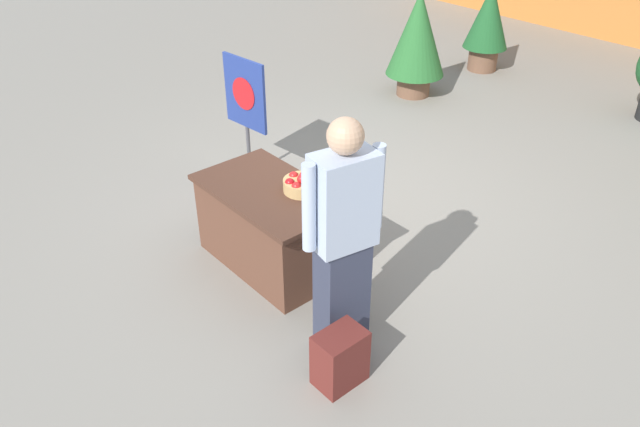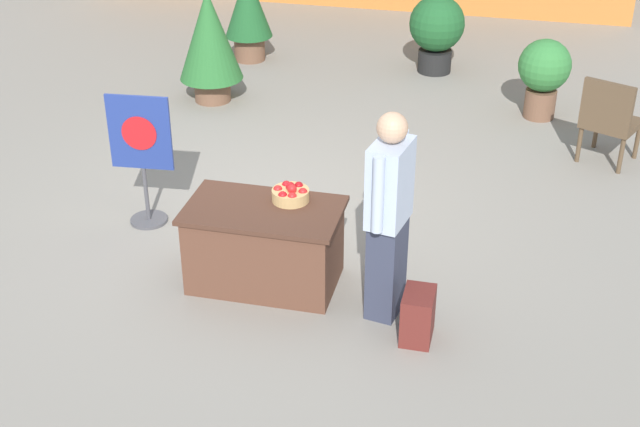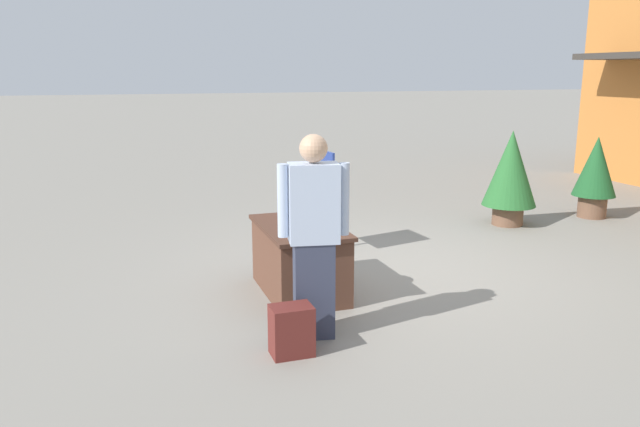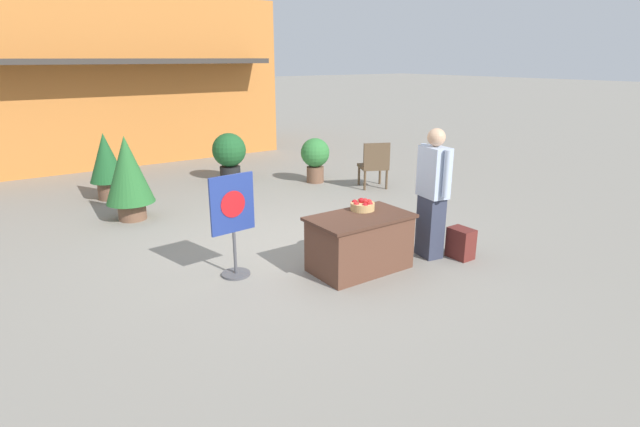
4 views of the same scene
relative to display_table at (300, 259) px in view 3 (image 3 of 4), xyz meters
name	(u,v)px [view 3 (image 3 of 4)]	position (x,y,z in m)	size (l,w,h in m)	color
ground_plane	(386,271)	(-0.37, 1.16, -0.37)	(120.00, 120.00, 0.00)	gray
display_table	(300,259)	(0.00, 0.00, 0.00)	(1.31, 0.77, 0.73)	brown
apple_basket	(322,222)	(0.19, 0.18, 0.42)	(0.32, 0.32, 0.16)	tan
person_visitor	(314,235)	(1.08, -0.20, 0.54)	(0.33, 0.60, 1.77)	#33384C
backpack	(292,331)	(1.39, -0.49, -0.16)	(0.24, 0.34, 0.42)	maroon
poster_board	(324,196)	(-1.40, 0.75, 0.35)	(0.60, 0.36, 1.30)	#4C4C51
potted_plant_far_left	(511,172)	(-1.83, 3.84, 0.44)	(0.80, 0.80, 1.42)	brown
potted_plant_near_right	(595,172)	(-1.83, 5.41, 0.36)	(0.66, 0.66, 1.29)	brown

